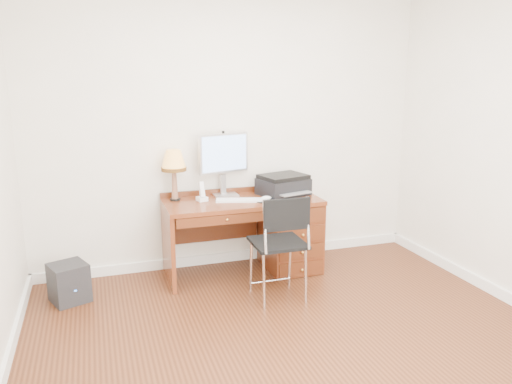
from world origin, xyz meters
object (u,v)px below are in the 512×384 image
object	(u,v)px
desk	(273,230)
monitor	(225,157)
chair	(281,237)
equipment_box	(69,283)
leg_lamp	(174,164)
phone	(202,195)
printer	(283,185)

from	to	relation	value
desk	monitor	bearing A→B (deg)	153.01
chair	equipment_box	size ratio (longest dim) A/B	2.79
desk	leg_lamp	bearing A→B (deg)	169.47
phone	printer	bearing A→B (deg)	-15.72
phone	chair	bearing A→B (deg)	-72.11
desk	phone	distance (m)	0.81
monitor	chair	xyz separation A→B (m)	(0.25, -0.92, -0.57)
monitor	phone	distance (m)	0.46
equipment_box	chair	bearing A→B (deg)	-39.23
monitor	chair	bearing A→B (deg)	-90.99
monitor	printer	bearing A→B (deg)	-30.95
monitor	printer	xyz separation A→B (m)	(0.56, -0.15, -0.29)
chair	monitor	bearing A→B (deg)	106.05
leg_lamp	equipment_box	distance (m)	1.41
chair	phone	bearing A→B (deg)	124.97
printer	phone	distance (m)	0.83
phone	equipment_box	bearing A→B (deg)	174.02
equipment_box	phone	bearing A→B (deg)	-11.84
monitor	leg_lamp	size ratio (longest dim) A/B	1.28
printer	phone	size ratio (longest dim) A/B	2.85
monitor	phone	bearing A→B (deg)	-165.94
leg_lamp	equipment_box	world-z (taller)	leg_lamp
leg_lamp	chair	xyz separation A→B (m)	(0.76, -0.88, -0.53)
printer	desk	bearing A→B (deg)	-166.68
monitor	equipment_box	xyz separation A→B (m)	(-1.51, -0.38, -0.97)
desk	phone	xyz separation A→B (m)	(-0.70, 0.07, 0.39)
leg_lamp	phone	world-z (taller)	leg_lamp
leg_lamp	phone	xyz separation A→B (m)	(0.24, -0.11, -0.30)
desk	monitor	xyz separation A→B (m)	(-0.43, 0.22, 0.73)
leg_lamp	equipment_box	xyz separation A→B (m)	(-1.00, -0.33, -0.94)
leg_lamp	equipment_box	bearing A→B (deg)	-161.71
desk	leg_lamp	world-z (taller)	leg_lamp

